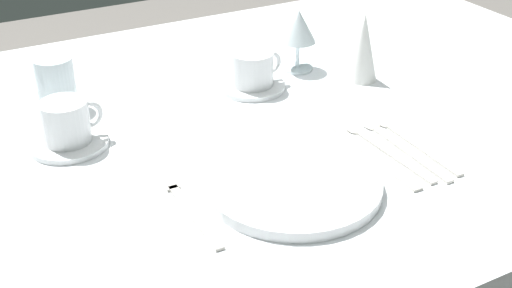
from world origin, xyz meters
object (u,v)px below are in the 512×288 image
object	(u,v)px
coffee_cup_right	(253,68)
wine_glass_centre	(298,29)
coffee_cup_left	(67,121)
napkin_folded	(363,47)
spoon_tea	(406,138)
drink_tumbler	(56,83)
spoon_soup	(377,145)
dinner_knife	(376,158)
spoon_dessert	(394,142)
fork_outer	(188,207)
dinner_plate	(293,184)

from	to	relation	value
coffee_cup_right	wine_glass_centre	bearing A→B (deg)	17.02
coffee_cup_left	napkin_folded	distance (m)	0.60
spoon_tea	drink_tumbler	world-z (taller)	drink_tumbler
wine_glass_centre	coffee_cup_left	bearing A→B (deg)	-169.41
spoon_soup	drink_tumbler	size ratio (longest dim) A/B	2.26
coffee_cup_left	coffee_cup_right	distance (m)	0.39
coffee_cup_right	dinner_knife	bearing A→B (deg)	-81.86
spoon_dessert	spoon_tea	size ratio (longest dim) A/B	1.04
fork_outer	napkin_folded	xyz separation A→B (m)	(0.50, 0.26, 0.07)
drink_tumbler	dinner_plate	bearing A→B (deg)	-61.62
fork_outer	dinner_knife	bearing A→B (deg)	-2.97
dinner_knife	drink_tumbler	size ratio (longest dim) A/B	2.31
coffee_cup_left	fork_outer	bearing A→B (deg)	-68.91
fork_outer	dinner_knife	distance (m)	0.33
spoon_soup	coffee_cup_right	world-z (taller)	coffee_cup_right
spoon_dessert	napkin_folded	bearing A→B (deg)	66.36
wine_glass_centre	spoon_tea	bearing A→B (deg)	-88.75
spoon_soup	spoon_dessert	xyz separation A→B (m)	(0.03, -0.01, 0.00)
coffee_cup_right	napkin_folded	world-z (taller)	napkin_folded
dinner_plate	napkin_folded	distance (m)	0.45
spoon_soup	napkin_folded	size ratio (longest dim) A/B	1.58
fork_outer	coffee_cup_left	world-z (taller)	coffee_cup_left
spoon_soup	napkin_folded	world-z (taller)	napkin_folded
coffee_cup_right	coffee_cup_left	bearing A→B (deg)	-171.63
dinner_plate	coffee_cup_left	size ratio (longest dim) A/B	2.60
spoon_tea	napkin_folded	bearing A→B (deg)	71.75
dinner_knife	dinner_plate	bearing A→B (deg)	-175.68
coffee_cup_left	spoon_tea	bearing A→B (deg)	-26.18
coffee_cup_left	coffee_cup_right	bearing A→B (deg)	8.37
dinner_plate	dinner_knife	world-z (taller)	dinner_plate
coffee_cup_right	drink_tumbler	world-z (taller)	drink_tumbler
dinner_plate	spoon_tea	distance (m)	0.26
wine_glass_centre	drink_tumbler	size ratio (longest dim) A/B	1.31
dinner_knife	wine_glass_centre	distance (m)	0.40
spoon_dessert	spoon_tea	bearing A→B (deg)	3.31
fork_outer	coffee_cup_left	xyz separation A→B (m)	(-0.10, 0.27, 0.04)
spoon_dessert	napkin_folded	xyz separation A→B (m)	(0.11, 0.25, 0.07)
wine_glass_centre	dinner_plate	bearing A→B (deg)	-122.17
dinner_knife	spoon_soup	distance (m)	0.04
dinner_knife	coffee_cup_left	world-z (taller)	coffee_cup_left
coffee_cup_left	wine_glass_centre	bearing A→B (deg)	10.59
drink_tumbler	dinner_knife	bearing A→B (deg)	-46.92
spoon_dessert	wine_glass_centre	distance (m)	0.37
coffee_cup_left	drink_tumbler	bearing A→B (deg)	82.35
drink_tumbler	napkin_folded	world-z (taller)	napkin_folded
spoon_dessert	wine_glass_centre	world-z (taller)	wine_glass_centre
dinner_knife	spoon_soup	xyz separation A→B (m)	(0.03, 0.03, 0.00)
spoon_tea	coffee_cup_right	distance (m)	0.34
spoon_tea	coffee_cup_left	bearing A→B (deg)	153.82
spoon_dessert	spoon_tea	xyz separation A→B (m)	(0.03, 0.00, -0.00)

